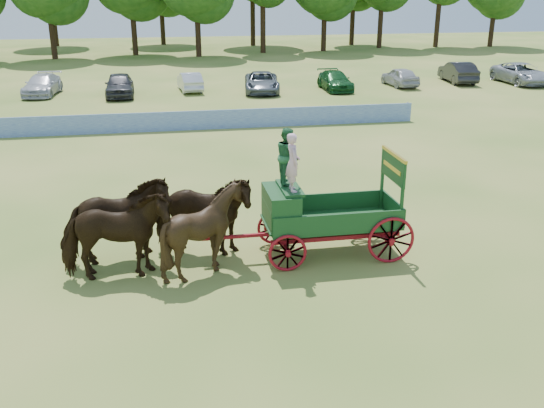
{
  "coord_description": "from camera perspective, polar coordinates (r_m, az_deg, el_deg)",
  "views": [
    {
      "loc": [
        -2.28,
        -14.78,
        7.55
      ],
      "look_at": [
        0.85,
        2.06,
        1.3
      ],
      "focal_mm": 40.0,
      "sensor_mm": 36.0,
      "label": 1
    }
  ],
  "objects": [
    {
      "name": "parked_cars",
      "position": [
        45.24,
        -5.72,
        11.32
      ],
      "size": [
        54.51,
        7.59,
        1.65
      ],
      "color": "silver",
      "rests_on": "ground"
    },
    {
      "name": "horse_lead_right",
      "position": [
        17.62,
        -14.35,
        -1.6
      ],
      "size": [
        3.14,
        1.91,
        2.48
      ],
      "primitive_type": "imported",
      "rotation": [
        0.0,
        0.0,
        1.78
      ],
      "color": "#33200E",
      "rests_on": "ground"
    },
    {
      "name": "sponsor_banner",
      "position": [
        33.55,
        -8.17,
        7.76
      ],
      "size": [
        26.0,
        0.08,
        1.05
      ],
      "primitive_type": "cube",
      "color": "#1D3A9F",
      "rests_on": "ground"
    },
    {
      "name": "ground",
      "position": [
        16.76,
        -1.57,
        -6.75
      ],
      "size": [
        160.0,
        160.0,
        0.0
      ],
      "primitive_type": "plane",
      "color": "#AA9C4C",
      "rests_on": "ground"
    },
    {
      "name": "horse_lead_left",
      "position": [
        16.6,
        -14.55,
        -2.98
      ],
      "size": [
        2.96,
        1.4,
        2.48
      ],
      "primitive_type": "imported",
      "rotation": [
        0.0,
        0.0,
        1.59
      ],
      "color": "#33200E",
      "rests_on": "ground"
    },
    {
      "name": "horse_wheel_left",
      "position": [
        16.57,
        -6.26,
        -2.46
      ],
      "size": [
        2.62,
        2.43,
        2.48
      ],
      "primitive_type": "imported",
      "rotation": [
        0.0,
        0.0,
        1.36
      ],
      "color": "#33200E",
      "rests_on": "ground"
    },
    {
      "name": "horse_wheel_right",
      "position": [
        17.59,
        -6.55,
        -1.12
      ],
      "size": [
        3.16,
        1.97,
        2.48
      ],
      "primitive_type": "imported",
      "rotation": [
        0.0,
        0.0,
        1.34
      ],
      "color": "#33200E",
      "rests_on": "ground"
    },
    {
      "name": "farm_dray",
      "position": [
        17.38,
        3.25,
        0.27
      ],
      "size": [
        6.0,
        2.0,
        3.78
      ],
      "color": "#A91025",
      "rests_on": "ground"
    }
  ]
}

